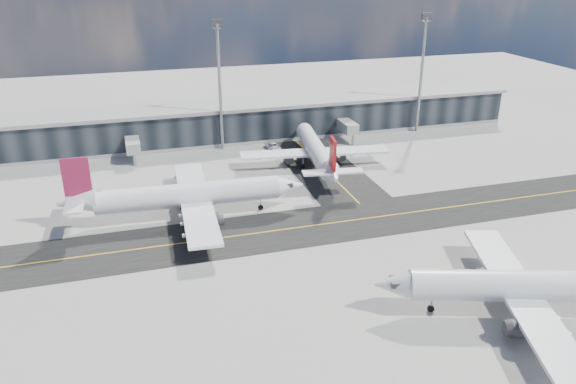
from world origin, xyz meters
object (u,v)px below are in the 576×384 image
object	(u,v)px
airliner_af	(185,196)
airliner_redtail	(316,151)
baggage_tug	(195,207)
airliner_near	(534,287)
service_van	(273,147)

from	to	relation	value
airliner_af	airliner_redtail	distance (m)	33.87
airliner_af	baggage_tug	xyz separation A→B (m)	(1.73, 2.01, -3.14)
airliner_af	airliner_near	distance (m)	55.16
airliner_near	service_van	world-z (taller)	airliner_near
baggage_tug	service_van	size ratio (longest dim) A/B	0.56
airliner_redtail	baggage_tug	bearing A→B (deg)	-143.38
airliner_af	airliner_near	world-z (taller)	airliner_af
baggage_tug	airliner_af	bearing A→B (deg)	-34.81
airliner_redtail	airliner_near	distance (m)	57.86
service_van	airliner_near	bearing A→B (deg)	-85.20
airliner_af	airliner_near	xyz separation A→B (m)	(37.65, -40.31, -0.19)
airliner_af	baggage_tug	bearing A→B (deg)	142.15
airliner_af	service_van	distance (m)	38.95
airliner_af	service_van	size ratio (longest dim) A/B	7.83
service_van	airliner_redtail	bearing A→B (deg)	-74.15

